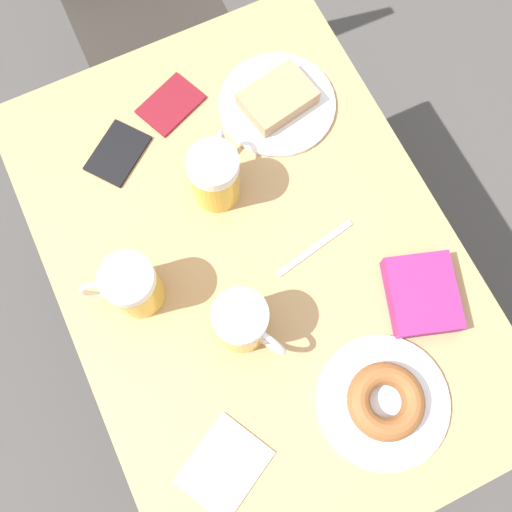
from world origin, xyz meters
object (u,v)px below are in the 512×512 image
object	(u,v)px
plate_with_cake	(277,101)
blue_pouch	(422,295)
fork	(315,248)
beer_mug_left	(215,175)
beer_mug_center	(242,323)
beer_mug_right	(132,286)
passport_far_edge	(171,105)
passport_near_edge	(118,153)
plate_with_donut	(385,401)
napkin_folded	(225,467)

from	to	relation	value
plate_with_cake	blue_pouch	xyz separation A→B (m)	(0.06, -0.48, 0.00)
fork	beer_mug_left	bearing A→B (deg)	121.74
beer_mug_center	beer_mug_right	world-z (taller)	same
beer_mug_center	passport_far_edge	distance (m)	0.50
beer_mug_left	passport_near_edge	xyz separation A→B (m)	(-0.15, 0.16, -0.07)
blue_pouch	plate_with_donut	bearing A→B (deg)	-138.46
passport_near_edge	napkin_folded	bearing A→B (deg)	-94.87
plate_with_cake	beer_mug_left	bearing A→B (deg)	-147.96
beer_mug_center	napkin_folded	xyz separation A→B (m)	(-0.13, -0.20, -0.07)
plate_with_cake	beer_mug_left	world-z (taller)	beer_mug_left
fork	passport_far_edge	size ratio (longest dim) A/B	1.19
plate_with_cake	passport_near_edge	bearing A→B (deg)	173.48
beer_mug_right	blue_pouch	distance (m)	0.53
napkin_folded	passport_far_edge	distance (m)	0.72
fork	blue_pouch	bearing A→B (deg)	-51.89
passport_far_edge	beer_mug_right	bearing A→B (deg)	-121.61
beer_mug_left	beer_mug_center	bearing A→B (deg)	-104.75
plate_with_cake	passport_far_edge	distance (m)	0.22
napkin_folded	plate_with_donut	bearing A→B (deg)	-4.30
plate_with_cake	passport_near_edge	size ratio (longest dim) A/B	1.58
plate_with_donut	passport_far_edge	world-z (taller)	plate_with_donut
plate_with_cake	napkin_folded	bearing A→B (deg)	-123.45
plate_with_cake	beer_mug_center	size ratio (longest dim) A/B	1.78
fork	passport_far_edge	distance (m)	0.43
plate_with_donut	fork	distance (m)	0.31
plate_with_cake	beer_mug_right	size ratio (longest dim) A/B	1.74
plate_with_donut	plate_with_cake	bearing A→B (deg)	81.33
beer_mug_left	fork	distance (m)	0.24
passport_near_edge	plate_with_cake	bearing A→B (deg)	-6.52
plate_with_donut	napkin_folded	xyz separation A→B (m)	(-0.30, 0.02, -0.02)
beer_mug_right	blue_pouch	world-z (taller)	beer_mug_right
napkin_folded	plate_with_cake	bearing A→B (deg)	56.55
passport_near_edge	blue_pouch	size ratio (longest dim) A/B	0.85
beer_mug_right	passport_far_edge	size ratio (longest dim) A/B	0.93
napkin_folded	passport_far_edge	bearing A→B (deg)	74.30
fork	beer_mug_center	bearing A→B (deg)	-156.73
plate_with_cake	napkin_folded	size ratio (longest dim) A/B	1.35
plate_with_cake	napkin_folded	distance (m)	0.72
plate_with_donut	passport_near_edge	size ratio (longest dim) A/B	1.56
beer_mug_left	blue_pouch	size ratio (longest dim) A/B	0.76
beer_mug_center	beer_mug_right	size ratio (longest dim) A/B	0.98
plate_with_cake	fork	distance (m)	0.32
passport_far_edge	blue_pouch	world-z (taller)	blue_pouch
fork	passport_near_edge	world-z (taller)	passport_near_edge
beer_mug_left	blue_pouch	bearing A→B (deg)	-55.14
plate_with_cake	beer_mug_left	distance (m)	0.23
blue_pouch	plate_with_cake	bearing A→B (deg)	97.26
beer_mug_center	plate_with_cake	bearing A→B (deg)	56.24
fork	passport_near_edge	xyz separation A→B (m)	(-0.27, 0.35, 0.00)
napkin_folded	passport_near_edge	size ratio (longest dim) A/B	1.17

